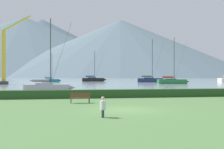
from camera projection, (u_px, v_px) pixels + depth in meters
name	position (u px, v px, depth m)	size (l,w,h in m)	color
ground_plane	(125.00, 110.00, 21.26)	(1000.00, 1000.00, 0.00)	#517A42
harbor_water	(72.00, 79.00, 156.42)	(320.00, 246.00, 0.00)	#8C9EA3
hedge_line	(104.00, 94.00, 32.12)	(80.00, 1.20, 0.90)	#284C23
sailboat_slip_0	(51.00, 80.00, 98.54)	(6.69, 2.47, 9.59)	#19707A
sailboat_slip_2	(47.00, 87.00, 44.55)	(7.71, 2.34, 11.08)	#9E9EA3
sailboat_slip_3	(151.00, 80.00, 94.08)	(9.49, 4.41, 13.86)	navy
sailboat_slip_4	(172.00, 81.00, 78.44)	(8.82, 3.20, 12.42)	#236B38
sailboat_slip_6	(93.00, 79.00, 104.96)	(8.96, 3.08, 11.02)	black
park_bench_near_path	(80.00, 97.00, 26.13)	(1.79, 0.49, 0.95)	brown
person_seated_viewer	(103.00, 106.00, 17.53)	(0.36, 0.55, 1.25)	#2D3347
dock_crane	(5.00, 60.00, 74.10)	(7.61, 2.00, 17.68)	#333338
distant_hill_central_peak	(24.00, 46.00, 380.27)	(353.06, 353.06, 77.19)	slate
distant_hill_east_ridge	(42.00, 48.00, 422.50)	(330.00, 330.00, 81.79)	#4C6070
distant_hill_far_shoulder	(121.00, 48.00, 317.42)	(275.79, 275.79, 61.67)	slate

